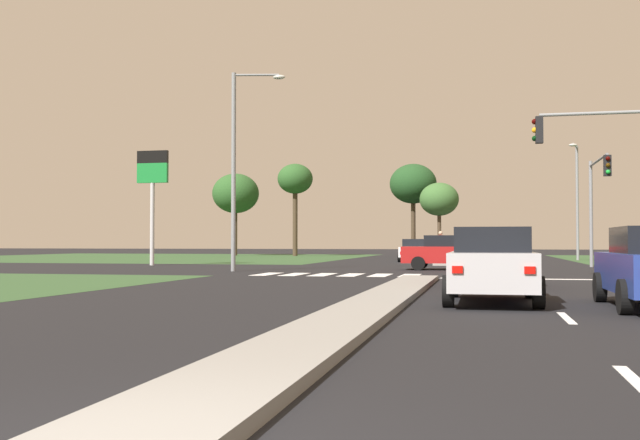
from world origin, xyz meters
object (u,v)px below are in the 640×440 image
at_px(treeline_fourth, 439,200).
at_px(fuel_price_totem, 153,181).
at_px(car_white_near, 416,250).
at_px(traffic_signal_far_right, 597,190).
at_px(treeline_near, 236,194).
at_px(car_maroon_sixth, 493,259).
at_px(treeline_third, 413,184).
at_px(pedestrian_at_median, 441,243).
at_px(car_silver_third, 492,264).
at_px(traffic_signal_near_right, 605,162).
at_px(street_lamp_second, 238,160).
at_px(street_lamp_third, 577,195).
at_px(car_red_fifth, 450,252).
at_px(treeline_second, 295,180).

bearing_deg(treeline_fourth, fuel_price_totem, -118.70).
bearing_deg(car_white_near, traffic_signal_far_right, 132.59).
bearing_deg(treeline_near, car_maroon_sixth, -62.44).
bearing_deg(treeline_third, pedestrian_at_median, -81.33).
bearing_deg(car_silver_third, pedestrian_at_median, 95.60).
xyz_separation_m(car_silver_third, fuel_price_totem, (-18.23, 21.90, 3.88)).
xyz_separation_m(traffic_signal_near_right, fuel_price_totem, (-22.23, 10.93, 0.60)).
bearing_deg(street_lamp_second, treeline_near, 109.21).
height_order(traffic_signal_far_right, treeline_third, treeline_third).
distance_m(treeline_third, treeline_fourth, 4.51).
bearing_deg(street_lamp_third, traffic_signal_near_right, -94.82).
bearing_deg(treeline_third, car_silver_third, -82.87).
xyz_separation_m(car_white_near, car_silver_third, (4.55, -32.77, 0.05)).
distance_m(car_red_fifth, traffic_signal_far_right, 8.35).
bearing_deg(treeline_fourth, treeline_near, 170.92).
height_order(treeline_near, treeline_third, treeline_third).
bearing_deg(fuel_price_totem, traffic_signal_far_right, 0.39).
bearing_deg(street_lamp_third, treeline_near, 157.90).
bearing_deg(fuel_price_totem, car_maroon_sixth, -40.78).
height_order(car_white_near, fuel_price_totem, fuel_price_totem).
distance_m(car_white_near, street_lamp_second, 19.35).
xyz_separation_m(car_red_fifth, treeline_fourth, (-2.17, 29.40, 4.14)).
height_order(car_maroon_sixth, treeline_second, treeline_second).
bearing_deg(treeline_second, pedestrian_at_median, -58.89).
distance_m(car_red_fifth, street_lamp_third, 22.29).
bearing_deg(street_lamp_second, treeline_third, 83.12).
height_order(car_silver_third, treeline_second, treeline_second).
bearing_deg(car_silver_third, traffic_signal_far_right, 76.49).
height_order(fuel_price_totem, treeline_near, treeline_near).
distance_m(car_silver_third, traffic_signal_far_right, 22.89).
height_order(traffic_signal_near_right, street_lamp_second, street_lamp_second).
bearing_deg(treeline_third, treeline_fourth, -52.70).
xyz_separation_m(car_white_near, car_red_fifth, (2.84, -14.09, 0.05)).
bearing_deg(car_silver_third, treeline_fourth, 94.62).
distance_m(car_silver_third, treeline_third, 52.15).
relative_size(car_white_near, pedestrian_at_median, 2.55).
xyz_separation_m(car_maroon_sixth, street_lamp_third, (6.28, 33.01, 3.85)).
height_order(traffic_signal_near_right, traffic_signal_far_right, traffic_signal_near_right).
height_order(car_white_near, treeline_fourth, treeline_fourth).
distance_m(street_lamp_second, treeline_fourth, 33.85).
xyz_separation_m(street_lamp_second, treeline_fourth, (6.95, 33.13, -0.02)).
bearing_deg(car_maroon_sixth, treeline_third, 98.19).
distance_m(fuel_price_totem, treeline_third, 31.86).
relative_size(car_silver_third, car_red_fifth, 0.97).
relative_size(car_silver_third, car_maroon_sixth, 1.01).
xyz_separation_m(car_red_fifth, street_lamp_second, (-9.12, -3.72, 4.16)).
distance_m(car_white_near, treeline_second, 22.66).
xyz_separation_m(traffic_signal_near_right, street_lamp_third, (2.37, 28.14, 0.57)).
bearing_deg(treeline_near, treeline_fourth, -9.08).
height_order(car_white_near, car_silver_third, car_silver_third).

